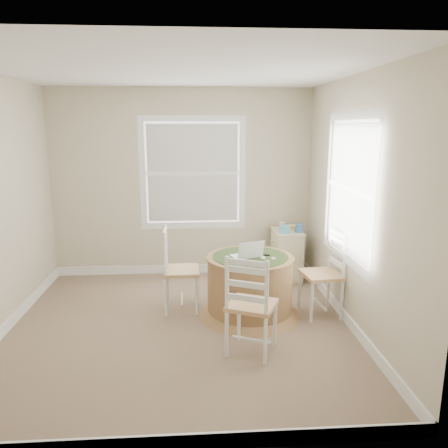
{
  "coord_description": "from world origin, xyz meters",
  "views": [
    {
      "loc": [
        0.17,
        -4.28,
        2.09
      ],
      "look_at": [
        0.49,
        0.45,
        1.02
      ],
      "focal_mm": 35.0,
      "sensor_mm": 36.0,
      "label": 1
    }
  ],
  "objects": [
    {
      "name": "chair_left",
      "position": [
        0.01,
        0.5,
        0.47
      ],
      "size": [
        0.41,
        0.43,
        0.95
      ],
      "primitive_type": null,
      "rotation": [
        0.0,
        0.0,
        1.59
      ],
      "color": "white",
      "rests_on": "ground"
    },
    {
      "name": "phone",
      "position": [
        1.02,
        0.19,
        0.69
      ],
      "size": [
        0.05,
        0.09,
        0.02
      ],
      "primitive_type": "cube",
      "rotation": [
        0.0,
        0.0,
        -0.05
      ],
      "color": "#B7BABF",
      "rests_on": "round_table"
    },
    {
      "name": "keys",
      "position": [
        0.96,
        0.31,
        0.69
      ],
      "size": [
        0.06,
        0.05,
        0.02
      ],
      "primitive_type": "cube",
      "rotation": [
        0.0,
        0.0,
        -0.05
      ],
      "color": "black",
      "rests_on": "round_table"
    },
    {
      "name": "tissue_box",
      "position": [
        1.38,
        1.34,
        0.74
      ],
      "size": [
        0.12,
        0.12,
        0.1
      ],
      "primitive_type": "cube",
      "rotation": [
        0.0,
        0.0,
        0.03
      ],
      "color": "#5096B8",
      "rests_on": "corner_chest"
    },
    {
      "name": "chair_near",
      "position": [
        0.69,
        -0.54,
        0.47
      ],
      "size": [
        0.55,
        0.54,
        0.95
      ],
      "primitive_type": null,
      "rotation": [
        0.0,
        0.0,
        2.72
      ],
      "color": "white",
      "rests_on": "ground"
    },
    {
      "name": "mouse",
      "position": [
        0.9,
        0.21,
        0.69
      ],
      "size": [
        0.06,
        0.09,
        0.03
      ],
      "primitive_type": "ellipsoid",
      "rotation": [
        0.0,
        0.0,
        -0.05
      ],
      "color": "white",
      "rests_on": "round_table"
    },
    {
      "name": "box_yellow",
      "position": [
        1.49,
        1.53,
        0.72
      ],
      "size": [
        0.15,
        0.1,
        0.06
      ],
      "primitive_type": "cube",
      "rotation": [
        0.0,
        0.0,
        0.03
      ],
      "color": "#DBBF4D",
      "rests_on": "corner_chest"
    },
    {
      "name": "chair_right",
      "position": [
        1.57,
        0.25,
        0.47
      ],
      "size": [
        0.45,
        0.46,
        0.95
      ],
      "primitive_type": null,
      "rotation": [
        0.0,
        0.0,
        -1.46
      ],
      "color": "white",
      "rests_on": "ground"
    },
    {
      "name": "laptop",
      "position": [
        0.74,
        0.27,
        0.71
      ],
      "size": [
        0.37,
        0.35,
        0.21
      ],
      "rotation": [
        0.0,
        0.0,
        3.48
      ],
      "color": "white",
      "rests_on": "round_table"
    },
    {
      "name": "corner_chest",
      "position": [
        1.43,
        1.45,
        0.35
      ],
      "size": [
        0.4,
        0.53,
        0.69
      ],
      "rotation": [
        0.0,
        0.0,
        0.03
      ],
      "color": "beige",
      "rests_on": "ground"
    },
    {
      "name": "room",
      "position": [
        0.17,
        0.16,
        1.3
      ],
      "size": [
        3.64,
        3.64,
        2.64
      ],
      "color": "#896F57",
      "rests_on": "ground"
    },
    {
      "name": "round_table",
      "position": [
        0.77,
        0.29,
        0.38
      ],
      "size": [
        1.14,
        1.14,
        0.69
      ],
      "rotation": [
        0.0,
        0.0,
        -0.05
      ],
      "color": "#8C603E",
      "rests_on": "ground"
    },
    {
      "name": "cup_cream",
      "position": [
        1.39,
        1.58,
        0.73
      ],
      "size": [
        0.07,
        0.07,
        0.09
      ],
      "primitive_type": "cylinder",
      "color": "beige",
      "rests_on": "corner_chest"
    },
    {
      "name": "box_blue",
      "position": [
        1.55,
        1.35,
        0.75
      ],
      "size": [
        0.08,
        0.08,
        0.12
      ],
      "primitive_type": "cube",
      "rotation": [
        0.0,
        0.0,
        0.03
      ],
      "color": "#3666A2",
      "rests_on": "corner_chest"
    }
  ]
}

